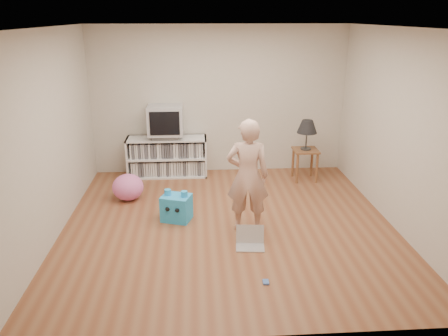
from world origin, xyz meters
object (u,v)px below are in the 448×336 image
side_table (305,157)px  dvd_deck (166,136)px  media_unit (167,156)px  plush_pink (128,187)px  crt_tv (166,120)px  plush_blue (176,207)px  person (248,176)px  laptop (250,241)px  table_lamp (307,127)px

side_table → dvd_deck: bearing=171.2°
media_unit → plush_pink: (-0.56, -1.07, -0.15)m
side_table → crt_tv: bearing=171.3°
dvd_deck → crt_tv: size_ratio=0.75×
media_unit → plush_blue: size_ratio=3.01×
person → laptop: bearing=95.5°
media_unit → laptop: bearing=-66.2°
person → plush_blue: bearing=-12.8°
crt_tv → laptop: bearing=-66.0°
media_unit → plush_blue: (0.22, -1.85, -0.16)m
side_table → table_lamp: size_ratio=1.07×
media_unit → side_table: (2.40, -0.39, 0.07)m
person → plush_pink: bearing=-26.0°
media_unit → table_lamp: (2.40, -0.39, 0.59)m
side_table → person: (-1.22, -1.81, 0.35)m
crt_tv → side_table: 2.50m
plush_pink → plush_blue: bearing=-44.9°
person → plush_pink: size_ratio=3.16×
media_unit → laptop: 2.90m
person → plush_blue: 1.16m
dvd_deck → table_lamp: (2.40, -0.37, 0.21)m
dvd_deck → person: 2.47m
crt_tv → media_unit: bearing=90.0°
crt_tv → plush_blue: size_ratio=1.29×
plush_blue → plush_pink: 1.10m
plush_pink → dvd_deck: bearing=62.3°
media_unit → dvd_deck: dvd_deck is taller
media_unit → person: (1.18, -2.19, 0.41)m
side_table → person: bearing=-124.1°
laptop → plush_pink: (-1.72, 1.57, 0.14)m
crt_tv → plush_blue: (0.22, -1.83, -0.83)m
laptop → crt_tv: bearing=119.7°
plush_blue → dvd_deck: bearing=115.9°
media_unit → laptop: (1.17, -2.64, -0.28)m
media_unit → crt_tv: crt_tv is taller
crt_tv → person: size_ratio=0.39×
laptop → plush_pink: size_ratio=0.78×
media_unit → person: 2.52m
dvd_deck → laptop: 2.95m
dvd_deck → crt_tv: bearing=-90.0°
dvd_deck → plush_pink: size_ratio=0.93×
crt_tv → laptop: (1.17, -2.62, -0.95)m
crt_tv → plush_pink: crt_tv is taller
laptop → person: bearing=94.4°
crt_tv → plush_pink: 1.44m
person → side_table: bearing=-117.3°
media_unit → side_table: size_ratio=2.55×
table_lamp → plush_pink: table_lamp is taller
crt_tv → person: 2.48m
crt_tv → table_lamp: bearing=-8.7°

